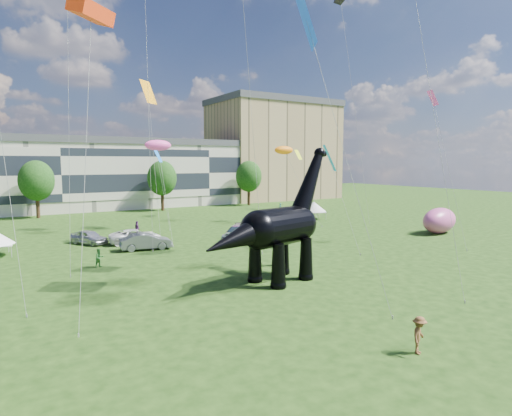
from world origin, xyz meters
TOP-DOWN VIEW (x-y plane):
  - ground at (0.00, 0.00)m, footprint 220.00×220.00m
  - terrace_row at (-8.00, 62.00)m, footprint 78.00×11.00m
  - apartment_block at (40.00, 65.00)m, footprint 28.00×18.00m
  - tree_mid_left at (-12.00, 53.00)m, footprint 5.20×5.20m
  - tree_mid_right at (8.00, 53.00)m, footprint 5.20×5.20m
  - tree_far_right at (26.00, 53.00)m, footprint 5.20×5.20m
  - dinosaur_sculpture at (-0.71, 4.27)m, footprint 12.40×4.86m
  - car_silver at (-9.42, 26.44)m, footprint 3.69×4.71m
  - car_grey at (-5.21, 20.42)m, footprint 5.19×2.46m
  - car_white at (-5.13, 24.25)m, footprint 5.76×3.24m
  - car_dark at (4.93, 20.04)m, footprint 5.67×5.68m
  - gazebo_near at (16.87, 24.04)m, footprint 3.76×3.76m
  - gazebo_far at (23.73, 29.76)m, footprint 4.77×4.77m
  - inflatable_pink at (28.31, 11.43)m, footprint 6.73×4.35m
  - visitors at (-2.15, 15.43)m, footprint 53.34×47.05m

SIDE VIEW (x-z plane):
  - ground at x=0.00m, z-range 0.00..0.00m
  - car_silver at x=-9.42m, z-range 0.00..1.50m
  - car_white at x=-5.13m, z-range 0.00..1.52m
  - car_grey at x=-5.21m, z-range 0.00..1.64m
  - car_dark at x=4.93m, z-range 0.00..1.66m
  - visitors at x=-2.15m, z-range -0.07..1.81m
  - inflatable_pink at x=28.31m, z-range 0.00..3.10m
  - gazebo_near at x=16.87m, z-range 0.49..2.92m
  - gazebo_far at x=23.73m, z-range 0.53..3.17m
  - dinosaur_sculpture at x=-0.71m, z-range -1.24..8.90m
  - terrace_row at x=-8.00m, z-range 0.00..12.00m
  - tree_mid_left at x=-12.00m, z-range 1.57..11.01m
  - tree_mid_right at x=8.00m, z-range 1.57..11.01m
  - tree_far_right at x=26.00m, z-range 1.57..11.01m
  - apartment_block at x=40.00m, z-range 0.00..22.00m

